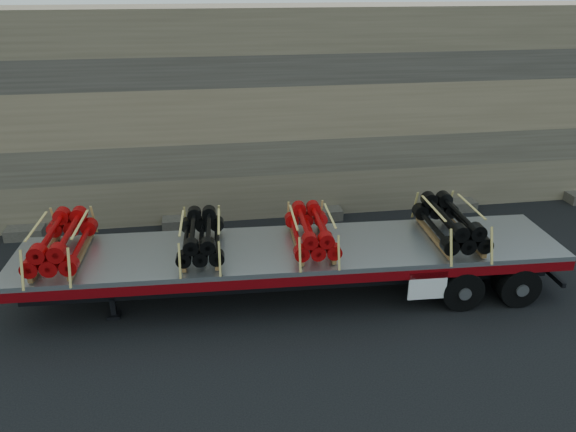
% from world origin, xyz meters
% --- Properties ---
extents(ground, '(120.00, 120.00, 0.00)m').
position_xyz_m(ground, '(0.00, 0.00, 0.00)').
color(ground, black).
rests_on(ground, ground).
extents(rock_wall, '(44.00, 3.00, 7.00)m').
position_xyz_m(rock_wall, '(0.00, 6.50, 3.50)').
color(rock_wall, '#7A6B54').
rests_on(rock_wall, ground).
extents(trailer, '(14.25, 3.35, 1.41)m').
position_xyz_m(trailer, '(0.02, -0.13, 0.71)').
color(trailer, '#B1B3B9').
rests_on(trailer, ground).
extents(bundle_front, '(1.37, 2.56, 0.89)m').
position_xyz_m(bundle_front, '(-5.70, 0.12, 1.86)').
color(bundle_front, '#B2090A').
rests_on(bundle_front, trailer).
extents(bundle_midfront, '(1.23, 2.31, 0.80)m').
position_xyz_m(bundle_midfront, '(-2.29, -0.03, 1.82)').
color(bundle_midfront, black).
rests_on(bundle_midfront, trailer).
extents(bundle_midrear, '(1.25, 2.35, 0.81)m').
position_xyz_m(bundle_midrear, '(0.54, -0.16, 1.82)').
color(bundle_midrear, '#B2090A').
rests_on(bundle_midrear, trailer).
extents(bundle_rear, '(1.37, 2.57, 0.89)m').
position_xyz_m(bundle_rear, '(4.26, -0.32, 1.86)').
color(bundle_rear, black).
rests_on(bundle_rear, trailer).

